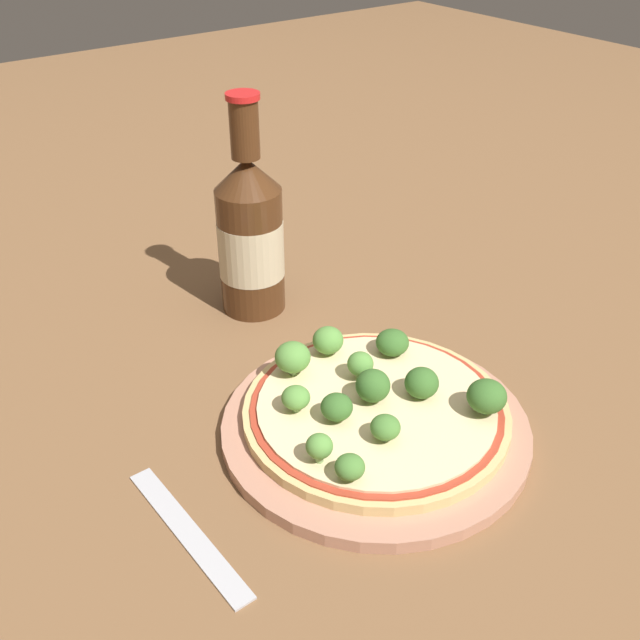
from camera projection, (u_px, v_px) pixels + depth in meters
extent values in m
plane|color=brown|center=(338.00, 424.00, 0.68)|extent=(3.00, 3.00, 0.00)
cylinder|color=tan|center=(375.00, 427.00, 0.67)|extent=(0.27, 0.27, 0.01)
cylinder|color=tan|center=(376.00, 412.00, 0.67)|extent=(0.24, 0.24, 0.01)
cylinder|color=#A83823|center=(376.00, 407.00, 0.66)|extent=(0.23, 0.23, 0.00)
cylinder|color=beige|center=(376.00, 406.00, 0.66)|extent=(0.21, 0.21, 0.00)
cylinder|color=#7A9E5B|center=(421.00, 393.00, 0.67)|extent=(0.01, 0.01, 0.01)
ellipsoid|color=#386628|center=(422.00, 383.00, 0.66)|extent=(0.03, 0.03, 0.03)
cylinder|color=#7A9E5B|center=(293.00, 369.00, 0.70)|extent=(0.01, 0.01, 0.01)
ellipsoid|color=#568E3D|center=(293.00, 357.00, 0.69)|extent=(0.03, 0.03, 0.03)
cylinder|color=#7A9E5B|center=(337.00, 416.00, 0.64)|extent=(0.01, 0.01, 0.01)
ellipsoid|color=#386628|center=(337.00, 407.00, 0.64)|extent=(0.03, 0.03, 0.02)
cylinder|color=#7A9E5B|center=(485.00, 408.00, 0.65)|extent=(0.01, 0.01, 0.01)
ellipsoid|color=#386628|center=(487.00, 396.00, 0.64)|extent=(0.03, 0.03, 0.03)
cylinder|color=#7A9E5B|center=(328.00, 350.00, 0.73)|extent=(0.01, 0.01, 0.01)
ellipsoid|color=#568E3D|center=(328.00, 340.00, 0.72)|extent=(0.03, 0.03, 0.03)
cylinder|color=#7A9E5B|center=(319.00, 456.00, 0.60)|extent=(0.01, 0.01, 0.01)
ellipsoid|color=#568E3D|center=(319.00, 446.00, 0.59)|extent=(0.02, 0.02, 0.02)
cylinder|color=#7A9E5B|center=(296.00, 406.00, 0.65)|extent=(0.01, 0.01, 0.01)
ellipsoid|color=#568E3D|center=(296.00, 397.00, 0.65)|extent=(0.03, 0.03, 0.02)
cylinder|color=#7A9E5B|center=(387.00, 435.00, 0.62)|extent=(0.01, 0.01, 0.01)
ellipsoid|color=#477A33|center=(387.00, 426.00, 0.62)|extent=(0.03, 0.03, 0.02)
cylinder|color=#7A9E5B|center=(360.00, 374.00, 0.69)|extent=(0.01, 0.01, 0.01)
ellipsoid|color=#568E3D|center=(360.00, 364.00, 0.68)|extent=(0.02, 0.02, 0.02)
cylinder|color=#7A9E5B|center=(392.00, 351.00, 0.73)|extent=(0.01, 0.01, 0.01)
ellipsoid|color=#386628|center=(392.00, 342.00, 0.72)|extent=(0.03, 0.03, 0.02)
cylinder|color=#7A9E5B|center=(350.00, 475.00, 0.58)|extent=(0.01, 0.01, 0.01)
ellipsoid|color=#477A33|center=(350.00, 467.00, 0.58)|extent=(0.02, 0.02, 0.02)
cylinder|color=#7A9E5B|center=(372.00, 397.00, 0.66)|extent=(0.01, 0.01, 0.01)
ellipsoid|color=#386628|center=(373.00, 385.00, 0.66)|extent=(0.03, 0.03, 0.03)
cylinder|color=#472814|center=(251.00, 250.00, 0.81)|extent=(0.07, 0.07, 0.14)
cylinder|color=#C6B793|center=(251.00, 248.00, 0.81)|extent=(0.07, 0.07, 0.06)
cone|color=#472814|center=(247.00, 174.00, 0.76)|extent=(0.07, 0.07, 0.03)
cylinder|color=#472814|center=(244.00, 129.00, 0.74)|extent=(0.03, 0.03, 0.06)
cylinder|color=red|center=(243.00, 96.00, 0.72)|extent=(0.03, 0.03, 0.01)
cube|color=#B2B2B7|center=(188.00, 532.00, 0.57)|extent=(0.02, 0.16, 0.00)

